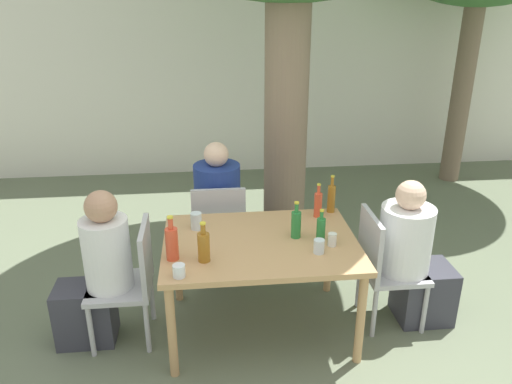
{
  "coord_description": "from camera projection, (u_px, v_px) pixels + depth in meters",
  "views": [
    {
      "loc": [
        -0.36,
        -3.09,
        2.38
      ],
      "look_at": [
        0.0,
        0.3,
        0.98
      ],
      "focal_mm": 35.0,
      "sensor_mm": 36.0,
      "label": 1
    }
  ],
  "objects": [
    {
      "name": "drinking_glass_0",
      "position": [
        196.0,
        221.0,
        3.66
      ],
      "size": [
        0.08,
        0.08,
        0.13
      ],
      "color": "silver",
      "rests_on": "dining_table_front"
    },
    {
      "name": "drinking_glass_3",
      "position": [
        179.0,
        271.0,
        3.06
      ],
      "size": [
        0.08,
        0.08,
        0.08
      ],
      "color": "white",
      "rests_on": "dining_table_front"
    },
    {
      "name": "person_seated_0",
      "position": [
        97.0,
        277.0,
        3.47
      ],
      "size": [
        0.56,
        0.32,
        1.16
      ],
      "rotation": [
        0.0,
        0.0,
        -1.57
      ],
      "color": "#383842",
      "rests_on": "ground_plane"
    },
    {
      "name": "person_seated_2",
      "position": [
        218.0,
        211.0,
        4.43
      ],
      "size": [
        0.4,
        0.6,
        1.2
      ],
      "rotation": [
        0.0,
        0.0,
        3.14
      ],
      "color": "#383842",
      "rests_on": "ground_plane"
    },
    {
      "name": "soda_bottle_3",
      "position": [
        172.0,
        243.0,
        3.23
      ],
      "size": [
        0.08,
        0.08,
        0.31
      ],
      "color": "#DB4C2D",
      "rests_on": "dining_table_front"
    },
    {
      "name": "ground_plane",
      "position": [
        260.0,
        327.0,
        3.78
      ],
      "size": [
        30.0,
        30.0,
        0.0
      ],
      "primitive_type": "plane",
      "color": "#667056"
    },
    {
      "name": "soda_bottle_5",
      "position": [
        318.0,
        204.0,
        3.84
      ],
      "size": [
        0.06,
        0.06,
        0.27
      ],
      "color": "#DB4C2D",
      "rests_on": "dining_table_front"
    },
    {
      "name": "patio_chair_2",
      "position": [
        219.0,
        227.0,
        4.24
      ],
      "size": [
        0.44,
        0.44,
        0.89
      ],
      "rotation": [
        0.0,
        0.0,
        3.14
      ],
      "color": "#B2B2B7",
      "rests_on": "ground_plane"
    },
    {
      "name": "amber_bottle_1",
      "position": [
        331.0,
        198.0,
        3.92
      ],
      "size": [
        0.06,
        0.06,
        0.31
      ],
      "color": "#9E661E",
      "rests_on": "dining_table_front"
    },
    {
      "name": "person_seated_1",
      "position": [
        414.0,
        259.0,
        3.7
      ],
      "size": [
        0.59,
        0.39,
        1.14
      ],
      "rotation": [
        0.0,
        0.0,
        1.57
      ],
      "color": "#383842",
      "rests_on": "ground_plane"
    },
    {
      "name": "green_bottle_0",
      "position": [
        321.0,
        228.0,
        3.49
      ],
      "size": [
        0.06,
        0.06,
        0.23
      ],
      "color": "#287A38",
      "rests_on": "dining_table_front"
    },
    {
      "name": "green_bottle_4",
      "position": [
        296.0,
        224.0,
        3.52
      ],
      "size": [
        0.07,
        0.07,
        0.27
      ],
      "color": "#287A38",
      "rests_on": "dining_table_front"
    },
    {
      "name": "patio_chair_0",
      "position": [
        132.0,
        277.0,
        3.5
      ],
      "size": [
        0.44,
        0.44,
        0.89
      ],
      "rotation": [
        0.0,
        0.0,
        -1.57
      ],
      "color": "#B2B2B7",
      "rests_on": "ground_plane"
    },
    {
      "name": "dining_table_front",
      "position": [
        260.0,
        251.0,
        3.53
      ],
      "size": [
        1.36,
        1.0,
        0.73
      ],
      "color": "tan",
      "rests_on": "ground_plane"
    },
    {
      "name": "amber_bottle_2",
      "position": [
        204.0,
        246.0,
        3.21
      ],
      "size": [
        0.08,
        0.08,
        0.28
      ],
      "color": "#9E661E",
      "rests_on": "dining_table_front"
    },
    {
      "name": "drinking_glass_2",
      "position": [
        319.0,
        246.0,
        3.33
      ],
      "size": [
        0.07,
        0.07,
        0.1
      ],
      "color": "silver",
      "rests_on": "dining_table_front"
    },
    {
      "name": "patio_chair_1",
      "position": [
        383.0,
        263.0,
        3.68
      ],
      "size": [
        0.44,
        0.44,
        0.89
      ],
      "rotation": [
        0.0,
        0.0,
        1.57
      ],
      "color": "#B2B2B7",
      "rests_on": "ground_plane"
    },
    {
      "name": "drinking_glass_1",
      "position": [
        332.0,
        240.0,
        3.42
      ],
      "size": [
        0.06,
        0.06,
        0.09
      ],
      "color": "silver",
      "rests_on": "dining_table_front"
    },
    {
      "name": "cafe_building_wall",
      "position": [
        230.0,
        69.0,
        6.54
      ],
      "size": [
        10.0,
        0.08,
        2.8
      ],
      "color": "white",
      "rests_on": "ground_plane"
    }
  ]
}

